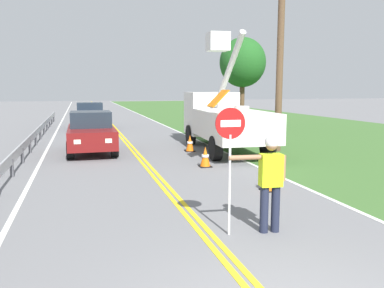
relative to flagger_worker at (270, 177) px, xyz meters
name	(u,v)px	position (x,y,z in m)	size (l,w,h in m)	color
grass_verge_right	(294,128)	(10.44, 16.96, -1.04)	(16.00, 110.00, 0.01)	#3D662D
centerline_yellow_left	(117,133)	(-1.25, 16.96, -1.04)	(0.11, 110.00, 0.01)	yellow
centerline_yellow_right	(120,133)	(-1.07, 16.96, -1.04)	(0.11, 110.00, 0.01)	yellow
edge_line_right	(178,131)	(2.44, 16.96, -1.04)	(0.12, 110.00, 0.01)	silver
edge_line_left	(54,135)	(-4.76, 16.96, -1.04)	(0.12, 110.00, 0.01)	silver
flagger_worker	(270,177)	(0.00, 0.00, 0.00)	(1.08, 0.28, 1.83)	#1E2338
stop_sign_paddle	(230,143)	(-0.77, 0.08, 0.66)	(0.56, 0.04, 2.33)	silver
utility_bucket_truck	(222,117)	(2.62, 9.67, 0.36)	(3.00, 6.92, 5.08)	white
oncoming_sedan_nearest	(91,133)	(-2.90, 10.26, -0.21)	(1.92, 4.11, 1.70)	maroon
oncoming_sedan_second	(90,116)	(-2.70, 20.43, -0.21)	(1.94, 4.12, 1.70)	navy
utility_pole_near	(280,56)	(4.70, 8.54, 2.94)	(1.80, 0.28, 7.60)	brown
traffic_cone_lead	(269,178)	(1.37, 2.71, -0.71)	(0.40, 0.40, 0.70)	orange
traffic_cone_mid	(205,157)	(0.72, 6.15, -0.71)	(0.40, 0.40, 0.70)	orange
traffic_cone_tail	(190,144)	(1.10, 9.45, -0.71)	(0.40, 0.40, 0.70)	orange
guardrail_left_shoulder	(33,137)	(-5.36, 12.00, -0.53)	(0.10, 32.00, 0.71)	#9EA0A3
roadside_tree_verge	(243,63)	(6.97, 17.77, 3.22)	(3.00, 3.00, 5.90)	brown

